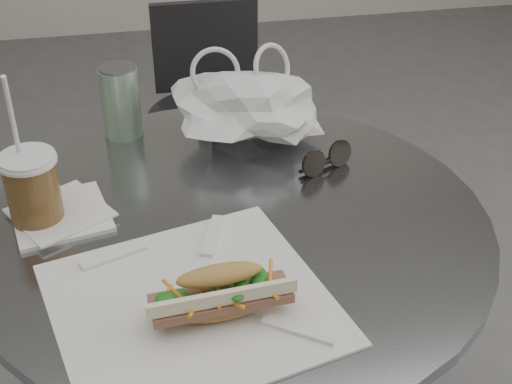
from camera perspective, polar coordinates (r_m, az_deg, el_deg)
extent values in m
cylinder|color=slate|center=(1.06, -1.77, -2.59)|extent=(0.76, 0.76, 0.02)
cylinder|color=#2C2C2F|center=(2.20, -2.86, -4.31)|extent=(0.34, 0.34, 0.02)
cylinder|color=#2C2C2F|center=(2.07, -3.02, 0.38)|extent=(0.06, 0.06, 0.45)
cylinder|color=#2C2C2F|center=(1.96, -3.22, 5.88)|extent=(0.38, 0.38, 0.02)
cube|color=#2C2C2F|center=(2.06, -4.08, 11.57)|extent=(0.30, 0.03, 0.26)
cube|color=white|center=(0.91, -5.20, -8.89)|extent=(0.40, 0.39, 0.00)
ellipsoid|color=tan|center=(0.88, -2.78, -9.34)|extent=(0.22, 0.09, 0.02)
cube|color=brown|center=(0.87, -2.81, -8.51)|extent=(0.18, 0.06, 0.01)
ellipsoid|color=tan|center=(0.86, -2.94, -6.96)|extent=(0.22, 0.09, 0.04)
cylinder|color=olive|center=(1.07, -17.37, -0.05)|extent=(0.08, 0.08, 0.10)
cylinder|color=silver|center=(1.04, -17.87, 2.52)|extent=(0.08, 0.08, 0.01)
cylinder|color=white|center=(1.03, -18.71, 4.47)|extent=(0.02, 0.05, 0.19)
cylinder|color=black|center=(1.15, 4.65, 2.26)|extent=(0.05, 0.03, 0.05)
cylinder|color=black|center=(1.18, 6.72, 3.08)|extent=(0.05, 0.03, 0.05)
cube|color=black|center=(1.17, 5.69, 2.46)|extent=(0.02, 0.01, 0.00)
cube|color=white|center=(1.09, -15.36, -1.80)|extent=(0.16, 0.16, 0.01)
cube|color=white|center=(1.09, -15.40, -1.58)|extent=(0.17, 0.17, 0.00)
cylinder|color=#538E5A|center=(1.27, -10.77, 7.08)|extent=(0.07, 0.07, 0.12)
cylinder|color=slate|center=(1.24, -11.08, 9.72)|extent=(0.06, 0.06, 0.00)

